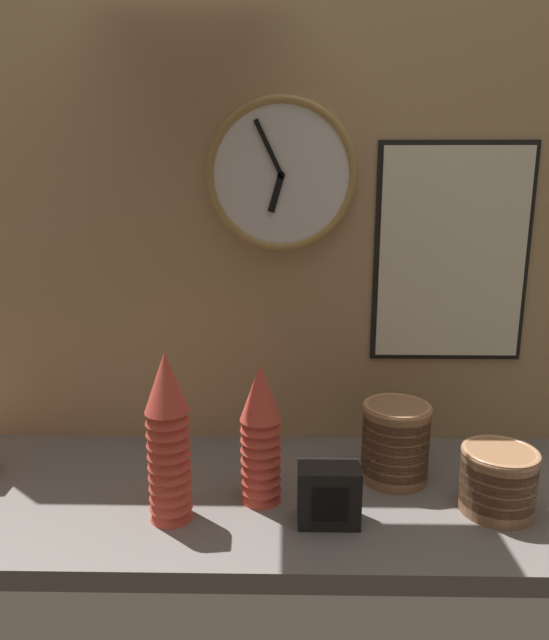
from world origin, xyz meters
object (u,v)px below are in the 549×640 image
at_px(cup_stack_center_right, 261,434).
at_px(wall_clock, 281,175).
at_px(menu_board, 452,254).
at_px(napkin_dispenser, 329,495).
at_px(cup_stack_center, 168,437).
at_px(bowl_stack_right, 396,440).
at_px(bowl_stack_far_right, 498,478).

bearing_deg(cup_stack_center_right, wall_clock, 82.39).
height_order(cup_stack_center_right, menu_board, menu_board).
xyz_separation_m(menu_board, napkin_dispenser, (-0.31, -0.37, -0.41)).
height_order(cup_stack_center_right, cup_stack_center, cup_stack_center).
relative_size(cup_stack_center, wall_clock, 0.97).
height_order(menu_board, napkin_dispenser, menu_board).
distance_m(bowl_stack_right, wall_clock, 0.64).
bearing_deg(napkin_dispenser, bowl_stack_far_right, 8.05).
bearing_deg(cup_stack_center_right, cup_stack_center, -158.22).
xyz_separation_m(bowl_stack_right, wall_clock, (-0.25, 0.19, 0.56)).
xyz_separation_m(wall_clock, menu_board, (0.40, 0.01, -0.18)).
relative_size(wall_clock, napkin_dispenser, 2.95).
xyz_separation_m(cup_stack_center_right, cup_stack_center, (-0.17, -0.07, 0.02)).
xyz_separation_m(cup_stack_center_right, bowl_stack_right, (0.29, 0.09, -0.06)).
bearing_deg(cup_stack_center, menu_board, 30.61).
relative_size(cup_stack_center_right, napkin_dispenser, 2.48).
relative_size(cup_stack_center_right, wall_clock, 0.84).
distance_m(cup_stack_center_right, cup_stack_center, 0.19).
xyz_separation_m(cup_stack_center, bowl_stack_far_right, (0.64, 0.04, -0.10)).
relative_size(cup_stack_center_right, cup_stack_center, 0.87).
height_order(wall_clock, napkin_dispenser, wall_clock).
height_order(bowl_stack_right, wall_clock, wall_clock).
bearing_deg(cup_stack_center_right, menu_board, 33.68).
bearing_deg(cup_stack_center, bowl_stack_far_right, 3.42).
xyz_separation_m(cup_stack_center, bowl_stack_right, (0.46, 0.16, -0.08)).
height_order(bowl_stack_far_right, bowl_stack_right, bowl_stack_right).
distance_m(cup_stack_center, menu_board, 0.77).
distance_m(cup_stack_center, napkin_dispenser, 0.32).
height_order(cup_stack_center, napkin_dispenser, cup_stack_center).
distance_m(menu_board, napkin_dispenser, 0.63).
xyz_separation_m(cup_stack_center, wall_clock, (0.21, 0.35, 0.48)).
height_order(wall_clock, menu_board, wall_clock).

